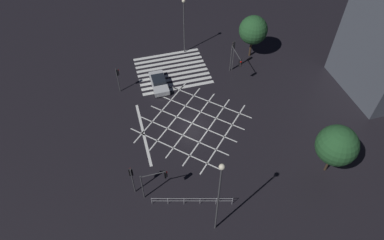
{
  "coord_description": "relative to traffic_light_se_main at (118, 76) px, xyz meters",
  "views": [
    {
      "loc": [
        7.04,
        25.21,
        29.21
      ],
      "look_at": [
        0.0,
        0.0,
        0.55
      ],
      "focal_mm": 32.0,
      "sensor_mm": 36.0,
      "label": 1
    }
  ],
  "objects": [
    {
      "name": "ground_plane",
      "position": [
        -7.12,
        7.61,
        -2.54
      ],
      "size": [
        200.0,
        200.0,
        0.0
      ],
      "primitive_type": "plane",
      "color": "black"
    },
    {
      "name": "street_tree_near",
      "position": [
        -18.48,
        17.41,
        1.46
      ],
      "size": [
        3.97,
        3.97,
        5.98
      ],
      "color": "#38281C",
      "rests_on": "ground_plane"
    },
    {
      "name": "road_markings",
      "position": [
        -6.86,
        0.82,
        -2.53
      ],
      "size": [
        13.93,
        20.65,
        0.01
      ],
      "color": "silver",
      "rests_on": "ground_plane"
    },
    {
      "name": "waiting_car",
      "position": [
        -4.81,
        0.38,
        -1.94
      ],
      "size": [
        1.83,
        4.33,
        1.25
      ],
      "rotation": [
        0.0,
        0.0,
        1.57
      ],
      "color": "#B7BABC",
      "rests_on": "ground_plane"
    },
    {
      "name": "traffic_light_se_main",
      "position": [
        0.0,
        0.0,
        0.0
      ],
      "size": [
        0.39,
        0.36,
        3.54
      ],
      "rotation": [
        0.0,
        0.0,
        3.14
      ],
      "color": "#424244",
      "rests_on": "ground_plane"
    },
    {
      "name": "street_lamp_west",
      "position": [
        -9.77,
        -5.77,
        2.73
      ],
      "size": [
        0.45,
        0.45,
        7.96
      ],
      "color": "#424244",
      "rests_on": "ground_plane"
    },
    {
      "name": "street_tree_far",
      "position": [
        -18.31,
        -2.53,
        1.53
      ],
      "size": [
        3.77,
        3.77,
        5.96
      ],
      "color": "#38281C",
      "rests_on": "ground_plane"
    },
    {
      "name": "traffic_light_ne_main",
      "position": [
        -1.47,
        15.58,
        0.12
      ],
      "size": [
        2.49,
        0.36,
        3.62
      ],
      "rotation": [
        0.0,
        0.0,
        3.14
      ],
      "color": "#424244",
      "rests_on": "ground_plane"
    },
    {
      "name": "traffic_light_ne_cross",
      "position": [
        0.59,
        14.63,
        0.12
      ],
      "size": [
        0.36,
        0.39,
        3.71
      ],
      "rotation": [
        0.0,
        0.0,
        -1.57
      ],
      "color": "#424244",
      "rests_on": "ground_plane"
    },
    {
      "name": "traffic_light_sw_cross",
      "position": [
        -14.52,
        1.51,
        0.45
      ],
      "size": [
        0.36,
        3.22,
        4.01
      ],
      "rotation": [
        0.0,
        0.0,
        1.57
      ],
      "color": "#424244",
      "rests_on": "ground_plane"
    },
    {
      "name": "traffic_light_sw_main",
      "position": [
        -14.77,
        -0.22,
        0.68
      ],
      "size": [
        0.39,
        0.36,
        4.52
      ],
      "color": "#424244",
      "rests_on": "ground_plane"
    },
    {
      "name": "street_lamp_east",
      "position": [
        -5.73,
        20.32,
        3.85
      ],
      "size": [
        0.46,
        0.46,
        9.77
      ],
      "color": "#424244",
      "rests_on": "ground_plane"
    },
    {
      "name": "pedestrian_railing",
      "position": [
        -4.36,
        17.49,
        -1.86
      ],
      "size": [
        7.32,
        2.08,
        1.05
      ],
      "rotation": [
        0.0,
        0.0,
        2.87
      ],
      "color": "#B7B7BC",
      "rests_on": "ground_plane"
    }
  ]
}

